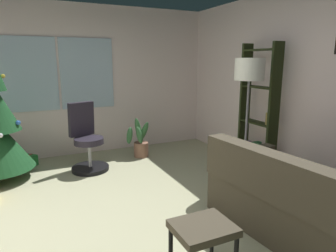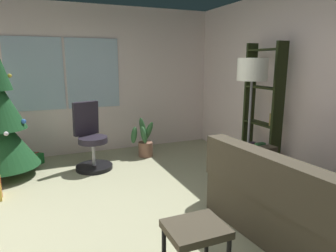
{
  "view_description": "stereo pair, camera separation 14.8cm",
  "coord_description": "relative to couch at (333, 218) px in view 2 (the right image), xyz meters",
  "views": [
    {
      "loc": [
        -0.86,
        -2.55,
        1.65
      ],
      "look_at": [
        0.56,
        0.45,
        0.92
      ],
      "focal_mm": 31.85,
      "sensor_mm": 36.0,
      "label": 1
    },
    {
      "loc": [
        -0.72,
        -2.61,
        1.65
      ],
      "look_at": [
        0.56,
        0.45,
        0.92
      ],
      "focal_mm": 31.85,
      "sensor_mm": 36.0,
      "label": 2
    }
  ],
  "objects": [
    {
      "name": "gift_box_green",
      "position": [
        -2.53,
        3.44,
        -0.21
      ],
      "size": [
        0.41,
        0.41,
        0.18
      ],
      "color": "#1E722D",
      "rests_on": "ground_plane"
    },
    {
      "name": "wall_right_with_frames",
      "position": [
        0.88,
        0.98,
        1.0
      ],
      "size": [
        0.12,
        5.66,
        2.6
      ],
      "color": "silver",
      "rests_on": "ground_plane"
    },
    {
      "name": "bookshelf",
      "position": [
        0.61,
        1.71,
        0.54
      ],
      "size": [
        0.18,
        0.64,
        1.9
      ],
      "color": "black",
      "rests_on": "ground_plane"
    },
    {
      "name": "wall_back_with_windows",
      "position": [
        -1.55,
        3.86,
        1.01
      ],
      "size": [
        4.71,
        0.12,
        2.6
      ],
      "color": "silver",
      "rests_on": "ground_plane"
    },
    {
      "name": "potted_plant",
      "position": [
        -0.69,
        3.18,
        -0.03
      ],
      "size": [
        0.45,
        0.29,
        0.7
      ],
      "color": "#875C48",
      "rests_on": "ground_plane"
    },
    {
      "name": "floor_lamp",
      "position": [
        0.2,
        1.46,
        1.14
      ],
      "size": [
        0.38,
        0.38,
        1.68
      ],
      "color": "slate",
      "rests_on": "ground_plane"
    },
    {
      "name": "holiday_tree",
      "position": [
        -2.84,
        3.05,
        0.52
      ],
      "size": [
        0.96,
        0.96,
        2.45
      ],
      "color": "#4C331E",
      "rests_on": "ground_plane"
    },
    {
      "name": "footstool",
      "position": [
        -1.27,
        0.16,
        0.07
      ],
      "size": [
        0.45,
        0.38,
        0.44
      ],
      "color": "#433C2D",
      "rests_on": "ground_plane"
    },
    {
      "name": "ground_plane",
      "position": [
        -1.53,
        0.98,
        -0.35
      ],
      "size": [
        4.71,
        5.66,
        0.1
      ],
      "primitive_type": "cube",
      "color": "#A9A984"
    },
    {
      "name": "couch",
      "position": [
        0.0,
        0.0,
        0.0
      ],
      "size": [
        1.71,
        2.13,
        0.86
      ],
      "color": "#433C2D",
      "rests_on": "ground_plane"
    },
    {
      "name": "office_chair",
      "position": [
        -1.63,
        2.92,
        0.11
      ],
      "size": [
        0.56,
        0.58,
        1.04
      ],
      "color": "black",
      "rests_on": "ground_plane"
    }
  ]
}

